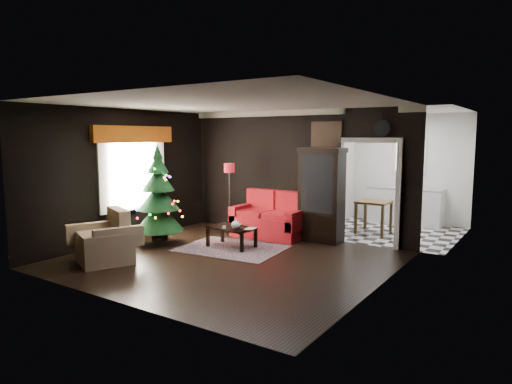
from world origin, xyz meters
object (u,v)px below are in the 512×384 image
Objects in this scene: loveseat at (270,214)px; wall_clock at (383,128)px; kitchen_table at (374,217)px; armchair at (104,237)px; curio_cabinet at (321,197)px; teapot at (236,225)px; coffee_table at (232,237)px; christmas_tree at (159,194)px; floor_lamp at (230,198)px.

loveseat is 3.04m from wall_clock.
armchair is at bearing -121.77° from kitchen_table.
curio_cabinet is 2.00m from teapot.
kitchen_table is at bearing 56.75° from coffee_table.
loveseat reaches higher than teapot.
christmas_tree is at bearing -156.51° from coffee_table.
loveseat reaches higher than kitchen_table.
armchair is 2.88× the size of wall_clock.
wall_clock is (2.35, 0.40, 1.88)m from loveseat.
kitchen_table is (1.91, 2.92, 0.16)m from coffee_table.
loveseat is at bearing 84.93° from coffee_table.
armchair is (-1.32, -3.39, -0.04)m from loveseat.
floor_lamp is 3.23m from armchair.
loveseat is 1.25m from curio_cabinet.
coffee_table is (0.85, -1.07, -0.61)m from floor_lamp.
coffee_table is at bearing -51.31° from floor_lamp.
curio_cabinet reaches higher than kitchen_table.
kitchen_table is (3.32, 3.53, -0.68)m from christmas_tree.
curio_cabinet is 2.16m from floor_lamp.
christmas_tree reaches higher than teapot.
coffee_table is at bearing 143.93° from teapot.
floor_lamp is at bearing -168.79° from curio_cabinet.
coffee_table is (-0.11, -1.27, -0.28)m from loveseat.
loveseat is 2.27× the size of kitchen_table.
armchair reaches higher than coffee_table.
loveseat is 1.30m from coffee_table.
curio_cabinet reaches higher than armchair.
teapot is (1.07, -1.22, -0.32)m from floor_lamp.
floor_lamp is at bearing 131.16° from teapot.
coffee_table is 3.68m from wall_clock.
coffee_table is at bearing 23.49° from christmas_tree.
teapot is at bearing -122.49° from curio_cabinet.
kitchen_table is (3.12, 5.04, -0.09)m from armchair.
armchair is 1.01× the size of coffee_table.
kitchen_table reaches higher than teapot.
kitchen_table is (1.80, 1.65, -0.12)m from loveseat.
coffee_table is at bearing -145.90° from wall_clock.
kitchen_table is (-0.55, 1.25, -2.00)m from wall_clock.
armchair is 2.43m from teapot.
teapot is (-1.05, -1.64, -0.44)m from curio_cabinet.
loveseat is 1.86× the size of coffee_table.
wall_clock is (2.25, 1.82, 1.87)m from teapot.
floor_lamp is 1.50m from coffee_table.
christmas_tree is at bearing -149.51° from wall_clock.
christmas_tree reaches higher than loveseat.
curio_cabinet is at bearing 38.17° from christmas_tree.
armchair is (0.20, -1.51, -0.59)m from christmas_tree.
floor_lamp is (-0.97, -0.20, 0.33)m from loveseat.
wall_clock is at bearing -66.25° from kitchen_table.
coffee_table is at bearing -95.07° from loveseat.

